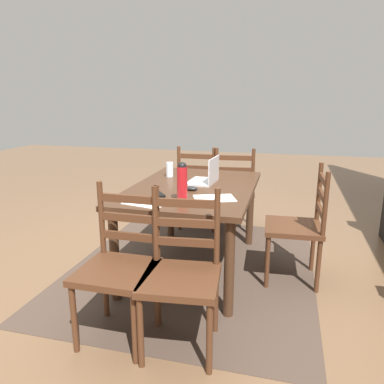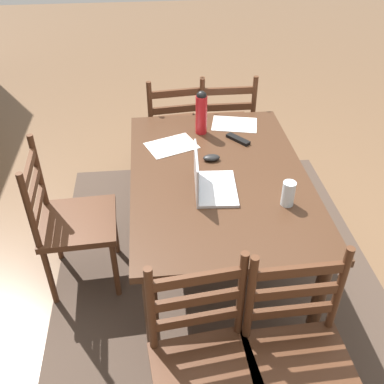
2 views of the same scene
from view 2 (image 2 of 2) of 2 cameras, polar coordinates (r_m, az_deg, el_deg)
name	(u,v)px [view 2 (image 2 of 2)]	position (r m, az deg, el deg)	size (l,w,h in m)	color
ground_plane	(215,265)	(3.00, 2.96, -9.38)	(14.00, 14.00, 0.00)	brown
area_rug	(215,265)	(3.00, 2.96, -9.34)	(2.40, 2.06, 0.01)	#47382D
dining_table	(218,187)	(2.57, 3.40, 0.70)	(1.48, 1.00, 0.74)	#422819
chair_left_near	(299,362)	(2.06, 13.61, -20.42)	(0.45, 0.45, 0.95)	#4C2B19
chair_right_far	(173,131)	(3.52, -2.40, 7.87)	(0.48, 0.48, 0.95)	#4C2B19
chair_left_far	(205,371)	(1.99, 1.68, -21.96)	(0.49, 0.49, 0.95)	#4C2B19
chair_far_head	(71,221)	(2.71, -15.28, -3.66)	(0.46, 0.46, 0.95)	#4C2B19
chair_right_near	(223,128)	(3.56, 4.02, 8.17)	(0.44, 0.44, 0.95)	#4C2B19
laptop	(207,181)	(2.36, 1.99, 1.40)	(0.33, 0.24, 0.23)	silver
water_bottle	(201,112)	(2.86, 1.21, 10.28)	(0.07, 0.07, 0.29)	red
drinking_glass	(288,194)	(2.31, 12.27, -0.20)	(0.07, 0.07, 0.14)	silver
computer_mouse	(211,158)	(2.63, 2.52, 4.42)	(0.06, 0.10, 0.03)	black
tv_remote	(238,139)	(2.84, 5.94, 6.76)	(0.04, 0.17, 0.02)	black
paper_stack_left	(172,146)	(2.78, -2.63, 5.97)	(0.21, 0.30, 0.00)	white
paper_stack_right	(234,124)	(3.03, 5.48, 8.66)	(0.21, 0.30, 0.00)	white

